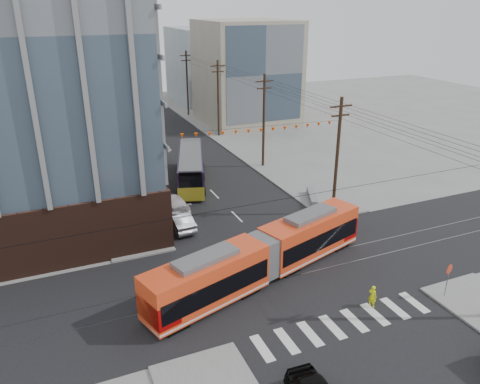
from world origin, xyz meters
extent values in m
plane|color=slate|center=(0.00, 0.00, 0.00)|extent=(160.00, 160.00, 0.00)
cube|color=#8C99A5|center=(-17.00, 52.00, 9.00)|extent=(18.00, 16.00, 18.00)
cube|color=gray|center=(16.00, 48.00, 8.00)|extent=(14.00, 14.00, 16.00)
cube|color=gray|center=(-14.00, 72.00, 10.00)|extent=(16.00, 18.00, 20.00)
cube|color=#8C99A5|center=(18.00, 68.00, 7.00)|extent=(16.00, 16.00, 14.00)
cylinder|color=black|center=(8.50, 56.00, 5.50)|extent=(0.30, 0.30, 11.00)
imported|color=#94959E|center=(-5.64, 13.89, 0.80)|extent=(2.00, 4.95, 1.60)
imported|color=silver|center=(-5.14, 17.77, 0.77)|extent=(2.74, 5.53, 1.55)
imported|color=#414247|center=(-5.46, 24.64, 0.72)|extent=(4.10, 5.71, 1.44)
imported|color=#DFF10C|center=(2.73, -2.19, 0.78)|extent=(0.56, 0.67, 1.56)
cube|color=gray|center=(8.30, 14.35, 0.42)|extent=(2.62, 4.24, 0.85)
camera|label=1|loc=(-15.28, -22.27, 18.48)|focal=35.00mm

